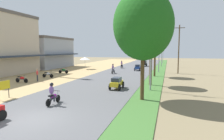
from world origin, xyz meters
TOP-DOWN VIEW (x-y plane):
  - ground_plane at (0.00, 0.00)m, footprint 180.00×180.00m
  - road_strip at (0.00, 0.00)m, footprint 9.00×140.00m
  - median_strip at (5.70, 0.00)m, footprint 2.40×140.00m
  - shophouse_mid at (-19.98, 28.94)m, footprint 10.21×12.16m
  - parked_motorbike_nearest at (-9.82, 10.32)m, footprint 1.80×0.54m
  - parked_motorbike_second at (-9.32, 14.97)m, footprint 1.80×0.54m
  - parked_motorbike_third at (-9.80, 20.13)m, footprint 1.80×0.54m
  - street_signboard at (-5.45, 3.35)m, footprint 0.06×1.30m
  - vendor_umbrella at (-9.28, 27.89)m, footprint 2.20×2.20m
  - pedestrian_on_shoulder at (-8.69, 11.81)m, footprint 0.43×0.42m
  - median_tree_nearest at (5.49, 6.43)m, footprint 4.75×4.75m
  - median_tree_second at (5.53, 13.28)m, footprint 3.07×3.07m
  - median_tree_third at (5.47, 20.89)m, footprint 3.00×3.00m
  - streetlamp_near at (5.80, 10.33)m, footprint 3.16×0.20m
  - streetlamp_mid at (5.80, 26.60)m, footprint 3.16×0.20m
  - streetlamp_far at (5.80, 39.68)m, footprint 3.16×0.20m
  - streetlamp_farthest at (5.80, 50.42)m, footprint 3.16×0.20m
  - utility_pole_near at (9.10, 26.01)m, footprint 1.80×0.20m
  - car_sedan_yellow at (2.40, 9.95)m, footprint 1.10×2.26m
  - car_sedan_blue at (1.80, 28.05)m, footprint 1.10×2.26m
  - car_van_black at (1.75, 38.36)m, footprint 1.19×2.41m
  - motorbike_foreground_rider at (-0.64, 3.05)m, footprint 0.54×1.80m
  - motorbike_ahead_second at (-1.51, 22.13)m, footprint 0.54×1.80m
  - motorbike_ahead_third at (-2.36, 31.99)m, footprint 0.54×1.80m

SIDE VIEW (x-z plane):
  - ground_plane at x=0.00m, z-range 0.00..0.00m
  - median_strip at x=5.70m, z-range 0.00..0.06m
  - road_strip at x=0.00m, z-range 0.00..0.08m
  - parked_motorbike_nearest at x=-9.82m, z-range 0.08..1.02m
  - parked_motorbike_second at x=-9.32m, z-range 0.08..1.02m
  - parked_motorbike_third at x=-9.80m, z-range 0.08..1.02m
  - car_sedan_yellow at x=2.40m, z-range 0.15..1.34m
  - car_sedan_blue at x=1.80m, z-range 0.15..1.34m
  - motorbike_foreground_rider at x=-0.64m, z-range 0.03..1.69m
  - motorbike_ahead_second at x=-1.51m, z-range 0.03..1.69m
  - motorbike_ahead_third at x=-2.36m, z-range 0.03..1.69m
  - pedestrian_on_shoulder at x=-8.69m, z-range 0.15..1.77m
  - car_van_black at x=1.75m, z-range 0.19..1.86m
  - street_signboard at x=-5.45m, z-range 0.36..1.86m
  - vendor_umbrella at x=-9.28m, z-range 1.05..3.57m
  - shophouse_mid at x=-19.98m, z-range 0.01..6.91m
  - streetlamp_mid at x=5.80m, z-range 0.64..7.85m
  - streetlamp_near at x=5.80m, z-range 0.64..7.87m
  - utility_pole_near at x=9.10m, z-range 0.19..8.48m
  - streetlamp_farthest at x=5.80m, z-range 0.65..8.03m
  - streetlamp_far at x=5.80m, z-range 0.66..8.68m
  - median_tree_third at x=5.47m, z-range 1.81..8.14m
  - median_tree_second at x=5.53m, z-range 1.73..8.33m
  - median_tree_nearest at x=5.49m, z-range 1.65..10.45m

